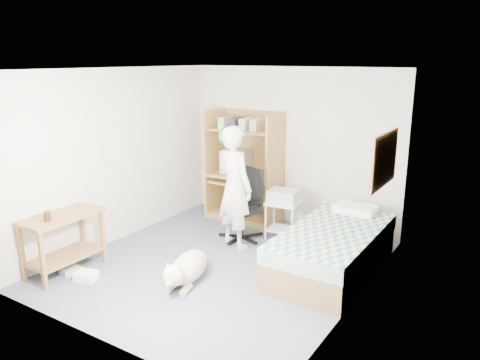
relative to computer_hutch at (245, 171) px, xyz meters
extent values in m
plane|color=#444C5C|center=(0.70, -1.74, -0.82)|extent=(4.00, 4.00, 0.00)
cube|color=beige|center=(0.70, 0.26, 0.43)|extent=(3.60, 0.02, 2.50)
cube|color=beige|center=(2.50, -1.74, 0.43)|extent=(0.02, 4.00, 2.50)
cube|color=beige|center=(-1.10, -1.74, 0.43)|extent=(0.02, 4.00, 2.50)
cube|color=white|center=(0.70, -1.74, 1.68)|extent=(3.60, 4.00, 0.02)
cube|color=brown|center=(-0.58, -0.04, 0.08)|extent=(0.04, 0.60, 1.80)
cube|color=brown|center=(0.58, -0.04, 0.08)|extent=(0.04, 0.60, 1.80)
cube|color=brown|center=(0.00, 0.25, 0.08)|extent=(1.20, 0.02, 1.80)
cube|color=brown|center=(0.00, -0.04, -0.08)|extent=(1.12, 0.60, 0.04)
cube|color=brown|center=(0.00, -0.12, -0.18)|extent=(1.00, 0.50, 0.03)
cube|color=brown|center=(0.00, -0.04, 0.68)|extent=(1.12, 0.55, 0.03)
cube|color=brown|center=(0.00, -0.04, -0.77)|extent=(1.12, 0.60, 0.10)
cube|color=brown|center=(2.00, -1.14, -0.64)|extent=(1.00, 2.00, 0.36)
cube|color=teal|center=(2.00, -1.14, -0.36)|extent=(1.02, 2.02, 0.20)
cube|color=white|center=(2.00, -0.34, -0.22)|extent=(0.55, 0.35, 0.12)
cube|color=brown|center=(-0.85, -2.94, -0.09)|extent=(0.50, 1.00, 0.04)
cube|color=brown|center=(-1.05, -3.39, -0.47)|extent=(0.05, 0.05, 0.70)
cube|color=brown|center=(-0.65, -3.39, -0.47)|extent=(0.05, 0.05, 0.70)
cube|color=brown|center=(-1.05, -2.49, -0.47)|extent=(0.05, 0.05, 0.70)
cube|color=brown|center=(-0.65, -2.49, -0.47)|extent=(0.05, 0.05, 0.70)
cube|color=brown|center=(-0.85, -2.94, -0.62)|extent=(0.46, 0.92, 0.03)
cube|color=#986C44|center=(2.48, -0.84, 0.63)|extent=(0.03, 0.90, 0.60)
cube|color=brown|center=(2.47, -0.84, 0.94)|extent=(0.04, 0.94, 0.04)
cube|color=brown|center=(2.47, -0.84, 0.32)|extent=(0.04, 0.94, 0.04)
cylinder|color=black|center=(0.45, -0.83, -0.78)|extent=(0.59, 0.59, 0.06)
cylinder|color=black|center=(0.45, -0.83, -0.59)|extent=(0.06, 0.06, 0.39)
cube|color=black|center=(0.45, -0.83, -0.36)|extent=(0.57, 0.57, 0.08)
cube|color=black|center=(0.52, -0.62, -0.03)|extent=(0.41, 0.19, 0.54)
cube|color=black|center=(0.22, -0.76, -0.21)|extent=(0.13, 0.29, 0.04)
cube|color=black|center=(0.68, -0.91, -0.21)|extent=(0.13, 0.29, 0.04)
imported|color=silver|center=(0.50, -1.08, 0.05)|extent=(0.73, 0.60, 1.74)
ellipsoid|color=#148C23|center=(0.30, -1.06, 0.75)|extent=(0.13, 0.13, 0.20)
sphere|color=#148C23|center=(0.29, -1.10, 0.88)|extent=(0.09, 0.09, 0.09)
cone|color=#F34615|center=(0.27, -1.14, 0.88)|extent=(0.05, 0.05, 0.04)
cylinder|color=#148C23|center=(0.31, -1.02, 0.63)|extent=(0.07, 0.14, 0.12)
ellipsoid|color=beige|center=(0.62, -2.29, -0.65)|extent=(0.53, 0.82, 0.34)
sphere|color=beige|center=(0.73, -2.70, -0.57)|extent=(0.25, 0.25, 0.25)
cone|color=beige|center=(0.67, -2.73, -0.45)|extent=(0.07, 0.07, 0.09)
cone|color=beige|center=(0.79, -2.70, -0.45)|extent=(0.07, 0.07, 0.09)
ellipsoid|color=beige|center=(0.75, -2.80, -0.61)|extent=(0.12, 0.15, 0.08)
cylinder|color=beige|center=(0.52, -1.90, -0.72)|extent=(0.12, 0.25, 0.12)
cube|color=silver|center=(0.95, -0.47, -0.27)|extent=(0.51, 0.42, 0.04)
cube|color=silver|center=(0.95, -0.47, -0.68)|extent=(0.47, 0.38, 0.03)
cylinder|color=silver|center=(0.74, -0.63, -0.55)|extent=(0.03, 0.03, 0.55)
cylinder|color=silver|center=(1.16, -0.63, -0.55)|extent=(0.03, 0.03, 0.55)
cylinder|color=silver|center=(0.74, -0.31, -0.55)|extent=(0.03, 0.03, 0.55)
cylinder|color=silver|center=(1.16, -0.31, -0.55)|extent=(0.03, 0.03, 0.55)
cube|color=#B2B2AD|center=(0.95, -0.47, -0.16)|extent=(0.45, 0.36, 0.18)
cube|color=beige|center=(-0.18, 0.01, 0.14)|extent=(0.42, 0.44, 0.38)
cube|color=navy|center=(-0.17, -0.20, 0.14)|extent=(0.32, 0.03, 0.26)
cube|color=beige|center=(0.02, -0.16, -0.15)|extent=(0.47, 0.23, 0.03)
cylinder|color=gold|center=(0.39, -0.09, 0.00)|extent=(0.08, 0.08, 0.12)
cylinder|color=#401F0A|center=(-0.80, -3.16, -0.01)|extent=(0.08, 0.08, 0.12)
cube|color=white|center=(-0.44, -2.97, -0.77)|extent=(0.30, 0.26, 0.10)
cube|color=#B9B9B4|center=(-0.76, -2.96, -0.78)|extent=(0.22, 0.25, 0.08)
camera|label=1|loc=(3.95, -6.36, 1.81)|focal=35.00mm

